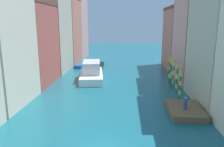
# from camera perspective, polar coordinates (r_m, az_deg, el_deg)

# --- Properties ---
(ground_plane) EXTENTS (154.00, 154.00, 0.00)m
(ground_plane) POSITION_cam_1_polar(r_m,az_deg,el_deg) (42.07, 1.07, -1.31)
(ground_plane) COLOR #196070
(building_left_2) EXTENTS (7.70, 10.53, 13.93)m
(building_left_2) POSITION_cam_1_polar(r_m,az_deg,el_deg) (40.17, -20.62, 7.32)
(building_left_2) COLOR #B25147
(building_left_2) RESTS_ON ground
(building_left_3) EXTENTS (7.70, 10.62, 21.22)m
(building_left_3) POSITION_cam_1_polar(r_m,az_deg,el_deg) (50.15, -15.85, 12.74)
(building_left_3) COLOR #BCB299
(building_left_3) RESTS_ON ground
(building_left_4) EXTENTS (7.70, 10.46, 16.63)m
(building_left_4) POSITION_cam_1_polar(r_m,az_deg,el_deg) (60.50, -12.33, 10.66)
(building_left_4) COLOR #C6705B
(building_left_4) RESTS_ON ground
(building_left_5) EXTENTS (7.70, 11.22, 21.69)m
(building_left_5) POSITION_cam_1_polar(r_m,az_deg,el_deg) (70.94, -10.02, 13.06)
(building_left_5) COLOR tan
(building_left_5) RESTS_ON ground
(building_right_2) EXTENTS (7.70, 10.30, 15.31)m
(building_right_2) POSITION_cam_1_polar(r_m,az_deg,el_deg) (42.11, 21.54, 8.40)
(building_right_2) COLOR tan
(building_right_2) RESTS_ON ground
(building_right_3) EXTENTS (7.70, 12.00, 13.70)m
(building_right_3) POSITION_cam_1_polar(r_m,az_deg,el_deg) (53.18, 17.72, 8.53)
(building_right_3) COLOR #C6705B
(building_right_3) RESTS_ON ground
(waterfront_dock) EXTENTS (3.76, 5.57, 0.73)m
(waterfront_dock) POSITION_cam_1_polar(r_m,az_deg,el_deg) (27.47, 18.05, -8.91)
(waterfront_dock) COLOR brown
(waterfront_dock) RESTS_ON ground
(person_on_dock) EXTENTS (0.36, 0.36, 1.44)m
(person_on_dock) POSITION_cam_1_polar(r_m,az_deg,el_deg) (26.63, 18.15, -7.24)
(person_on_dock) COLOR #234C93
(person_on_dock) RESTS_ON waterfront_dock
(mooring_pole_0) EXTENTS (0.30, 0.30, 4.22)m
(mooring_pole_0) POSITION_cam_1_polar(r_m,az_deg,el_deg) (31.44, 16.95, -2.67)
(mooring_pole_0) COLOR #197247
(mooring_pole_0) RESTS_ON ground
(mooring_pole_1) EXTENTS (0.29, 0.29, 4.76)m
(mooring_pole_1) POSITION_cam_1_polar(r_m,az_deg,el_deg) (34.02, 16.16, -1.00)
(mooring_pole_1) COLOR #197247
(mooring_pole_1) RESTS_ON ground
(mooring_pole_2) EXTENTS (0.28, 0.28, 4.52)m
(mooring_pole_2) POSITION_cam_1_polar(r_m,az_deg,el_deg) (36.78, 15.34, -0.14)
(mooring_pole_2) COLOR #197247
(mooring_pole_2) RESTS_ON ground
(mooring_pole_3) EXTENTS (0.35, 0.35, 5.02)m
(mooring_pole_3) POSITION_cam_1_polar(r_m,az_deg,el_deg) (38.21, 14.78, 0.77)
(mooring_pole_3) COLOR #197247
(mooring_pole_3) RESTS_ON ground
(mooring_pole_4) EXTENTS (0.26, 0.26, 4.47)m
(mooring_pole_4) POSITION_cam_1_polar(r_m,az_deg,el_deg) (40.72, 14.35, 1.10)
(mooring_pole_4) COLOR #197247
(mooring_pole_4) RESTS_ON ground
(vaporetto_white) EXTENTS (5.27, 11.02, 3.38)m
(vaporetto_white) POSITION_cam_1_polar(r_m,az_deg,el_deg) (41.37, -5.21, 0.25)
(vaporetto_white) COLOR white
(vaporetto_white) RESTS_ON ground
(gondola_black) EXTENTS (1.21, 8.44, 0.54)m
(gondola_black) POSITION_cam_1_polar(r_m,az_deg,el_deg) (53.20, -2.86, 1.95)
(gondola_black) COLOR black
(gondola_black) RESTS_ON ground
(motorboat_0) EXTENTS (3.13, 7.90, 0.74)m
(motorboat_0) POSITION_cam_1_polar(r_m,az_deg,el_deg) (54.77, -7.29, 2.28)
(motorboat_0) COLOR #234C93
(motorboat_0) RESTS_ON ground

